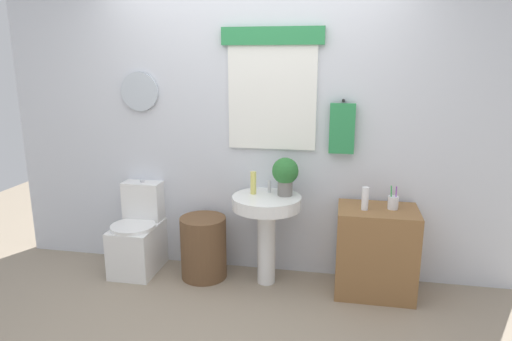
% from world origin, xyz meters
% --- Properties ---
extents(ground_plane, '(8.00, 8.00, 0.00)m').
position_xyz_m(ground_plane, '(0.00, 0.00, 0.00)').
color(ground_plane, gray).
extents(back_wall, '(4.40, 0.18, 2.60)m').
position_xyz_m(back_wall, '(0.00, 1.15, 1.31)').
color(back_wall, silver).
rests_on(back_wall, ground_plane).
extents(toilet, '(0.38, 0.51, 0.79)m').
position_xyz_m(toilet, '(-0.99, 0.88, 0.30)').
color(toilet, white).
rests_on(toilet, ground_plane).
extents(laundry_hamper, '(0.39, 0.39, 0.53)m').
position_xyz_m(laundry_hamper, '(-0.39, 0.85, 0.27)').
color(laundry_hamper, brown).
rests_on(laundry_hamper, ground_plane).
extents(pedestal_sink, '(0.56, 0.56, 0.75)m').
position_xyz_m(pedestal_sink, '(0.16, 0.85, 0.58)').
color(pedestal_sink, white).
rests_on(pedestal_sink, ground_plane).
extents(faucet, '(0.03, 0.03, 0.10)m').
position_xyz_m(faucet, '(0.16, 0.97, 0.80)').
color(faucet, silver).
rests_on(faucet, pedestal_sink).
extents(wooden_cabinet, '(0.61, 0.44, 0.70)m').
position_xyz_m(wooden_cabinet, '(1.03, 0.85, 0.35)').
color(wooden_cabinet, olive).
rests_on(wooden_cabinet, ground_plane).
extents(soap_bottle, '(0.05, 0.05, 0.19)m').
position_xyz_m(soap_bottle, '(0.04, 0.90, 0.85)').
color(soap_bottle, '#DBD166').
rests_on(soap_bottle, pedestal_sink).
extents(potted_plant, '(0.21, 0.21, 0.31)m').
position_xyz_m(potted_plant, '(0.30, 0.91, 0.94)').
color(potted_plant, slate).
rests_on(potted_plant, pedestal_sink).
extents(lotion_bottle, '(0.05, 0.05, 0.18)m').
position_xyz_m(lotion_bottle, '(0.93, 0.81, 0.79)').
color(lotion_bottle, white).
rests_on(lotion_bottle, wooden_cabinet).
extents(toothbrush_cup, '(0.08, 0.08, 0.19)m').
position_xyz_m(toothbrush_cup, '(1.14, 0.87, 0.76)').
color(toothbrush_cup, silver).
rests_on(toothbrush_cup, wooden_cabinet).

